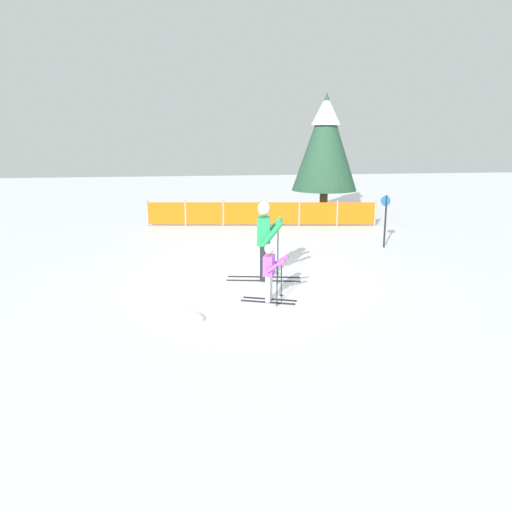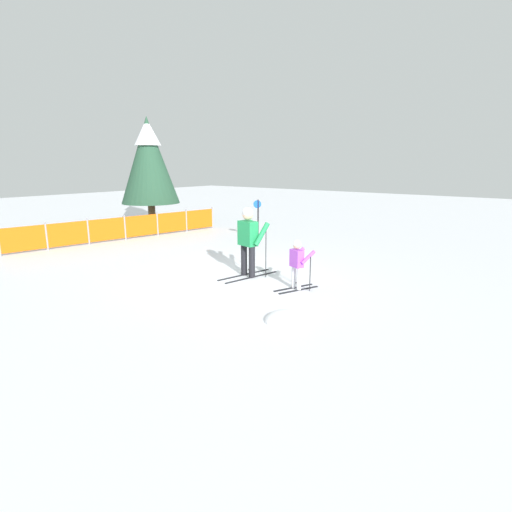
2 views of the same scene
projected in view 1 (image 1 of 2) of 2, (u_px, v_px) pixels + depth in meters
The scene contains 7 objects.
ground_plane at pixel (252, 278), 10.98m from camera, with size 60.00×60.00×0.00m, color white.
skier_adult at pixel (265, 234), 10.65m from camera, with size 1.64×0.79×1.70m.
skier_child at pixel (270, 268), 9.28m from camera, with size 1.05×0.64×1.11m.
safety_fence at pixel (261, 213), 17.26m from camera, with size 7.86×1.29×0.90m.
conifer_far at pixel (325, 140), 19.13m from camera, with size 2.52×2.52×4.69m.
trail_marker at pixel (385, 215), 13.84m from camera, with size 0.20×0.23×1.47m.
snow_mound at pixel (182, 321), 8.43m from camera, with size 0.77×0.66×0.31m, color white.
Camera 1 is at (-1.51, -10.46, 3.02)m, focal length 35.00 mm.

